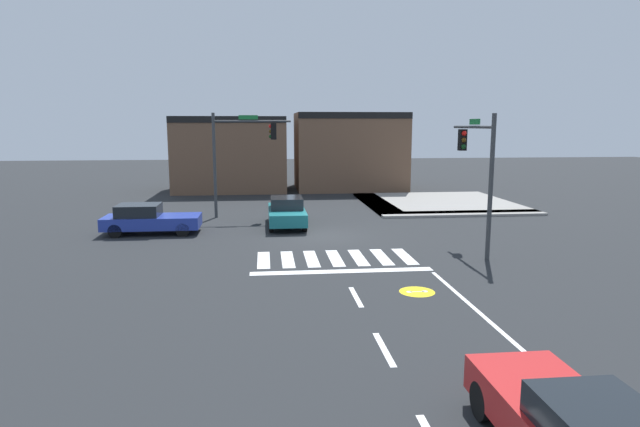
# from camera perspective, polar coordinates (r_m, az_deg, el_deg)

# --- Properties ---
(ground_plane) EXTENTS (120.00, 120.00, 0.00)m
(ground_plane) POSITION_cam_1_polar(r_m,az_deg,el_deg) (26.19, 0.32, -2.37)
(ground_plane) COLOR #232628
(crosswalk_near) EXTENTS (6.28, 2.73, 0.01)m
(crosswalk_near) POSITION_cam_1_polar(r_m,az_deg,el_deg) (21.84, 1.62, -4.76)
(crosswalk_near) COLOR silver
(crosswalk_near) RESTS_ON ground_plane
(lane_markings) EXTENTS (6.80, 24.25, 0.01)m
(lane_markings) POSITION_cam_1_polar(r_m,az_deg,el_deg) (14.36, 10.38, -12.60)
(lane_markings) COLOR white
(lane_markings) RESTS_ON ground_plane
(bike_detector_marking) EXTENTS (1.16, 1.16, 0.01)m
(bike_detector_marking) POSITION_cam_1_polar(r_m,az_deg,el_deg) (17.83, 10.29, -8.19)
(bike_detector_marking) COLOR yellow
(bike_detector_marking) RESTS_ON ground_plane
(curb_corner_northeast) EXTENTS (10.00, 10.60, 0.15)m
(curb_corner_northeast) POSITION_cam_1_polar(r_m,az_deg,el_deg) (37.07, 11.86, 1.02)
(curb_corner_northeast) COLOR gray
(curb_corner_northeast) RESTS_ON ground_plane
(storefront_row) EXTENTS (18.79, 6.90, 6.34)m
(storefront_row) POSITION_cam_1_polar(r_m,az_deg,el_deg) (44.97, -2.92, 6.54)
(storefront_row) COLOR brown
(storefront_row) RESTS_ON ground_plane
(traffic_signal_southeast) EXTENTS (0.32, 4.39, 5.80)m
(traffic_signal_southeast) POSITION_cam_1_polar(r_m,az_deg,el_deg) (23.37, 16.41, 5.54)
(traffic_signal_southeast) COLOR #383A3D
(traffic_signal_southeast) RESTS_ON ground_plane
(traffic_signal_northwest) EXTENTS (4.49, 0.32, 6.03)m
(traffic_signal_northwest) POSITION_cam_1_polar(r_m,az_deg,el_deg) (31.39, -8.48, 7.07)
(traffic_signal_northwest) COLOR #383A3D
(traffic_signal_northwest) RESTS_ON ground_plane
(car_blue) EXTENTS (4.67, 1.93, 1.48)m
(car_blue) POSITION_cam_1_polar(r_m,az_deg,el_deg) (27.88, -17.75, -0.57)
(car_blue) COLOR #23389E
(car_blue) RESTS_ON ground_plane
(car_red) EXTENTS (1.71, 4.12, 1.47)m
(car_red) POSITION_cam_1_polar(r_m,az_deg,el_deg) (9.71, 25.17, -19.84)
(car_red) COLOR red
(car_red) RESTS_ON ground_plane
(car_teal) EXTENTS (1.91, 4.71, 1.53)m
(car_teal) POSITION_cam_1_polar(r_m,az_deg,el_deg) (28.67, -3.57, 0.19)
(car_teal) COLOR #196B70
(car_teal) RESTS_ON ground_plane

